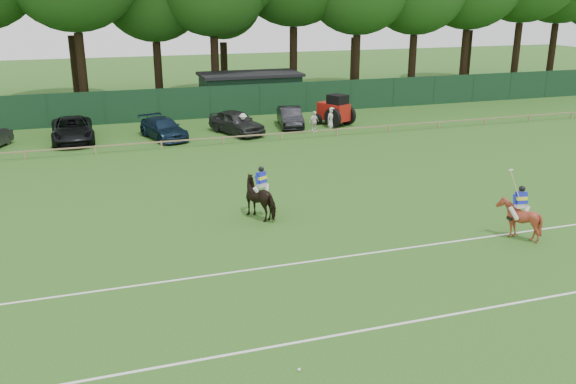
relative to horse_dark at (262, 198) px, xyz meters
name	(u,v)px	position (x,y,z in m)	size (l,w,h in m)	color
ground	(300,251)	(0.35, -4.10, -0.88)	(160.00, 160.00, 0.00)	#1E4C14
horse_dark	(262,198)	(0.00, 0.00, 0.00)	(0.95, 2.08, 1.76)	black
horse_chestnut	(518,219)	(9.06, -5.52, -0.07)	(1.31, 1.47, 1.62)	maroon
suv_black	(72,130)	(-7.96, 17.80, -0.09)	(2.62, 5.68, 1.58)	black
sedan_navy	(163,129)	(-2.13, 16.75, -0.19)	(1.95, 4.79, 1.39)	#112136
hatch_grey	(236,122)	(2.91, 16.69, -0.06)	(1.94, 4.81, 1.64)	#29292B
estate_black	(290,117)	(7.21, 17.71, -0.15)	(1.54, 4.43, 1.46)	black
spectator_left	(243,125)	(3.21, 15.95, -0.11)	(1.00, 0.57, 1.55)	silver
spectator_mid	(314,122)	(8.23, 15.46, -0.13)	(0.88, 0.37, 1.51)	white
spectator_right	(332,118)	(9.98, 16.43, -0.12)	(0.74, 0.48, 1.51)	white
rider_dark	(262,181)	(0.01, -0.01, 0.77)	(0.88, 0.62, 1.41)	silver
rider_chestnut	(521,201)	(9.06, -5.53, 0.67)	(0.93, 0.64, 2.05)	silver
polo_ball	(299,370)	(-2.23, -11.41, -0.84)	(0.09, 0.09, 0.09)	silver
pitch_lines	(335,292)	(0.35, -7.60, -0.87)	(60.00, 5.10, 0.01)	silver
pitch_rail	(208,139)	(0.35, 13.90, -0.44)	(62.10, 0.10, 0.50)	#997F5B
perimeter_fence	(185,104)	(0.35, 22.90, 0.37)	(92.08, 0.08, 2.50)	#14351E
utility_shed	(250,91)	(6.35, 25.90, 0.66)	(8.40, 4.40, 3.04)	#14331E
tree_row	(194,102)	(2.35, 30.90, -0.88)	(96.00, 12.00, 21.00)	#26561C
tractor	(335,111)	(10.57, 17.26, 0.21)	(2.80, 3.25, 2.30)	#AB180F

